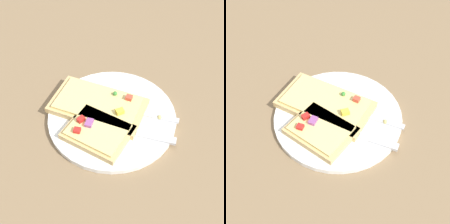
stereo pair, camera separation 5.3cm
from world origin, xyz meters
The scene contains 7 objects.
ground_plane centered at (0.00, 0.00, 0.00)m, with size 4.00×4.00×0.00m, color #7F6647.
plate centered at (0.00, 0.00, 0.01)m, with size 0.28×0.28×0.01m.
fork centered at (0.01, 0.03, 0.01)m, with size 0.22×0.09×0.01m.
knife centered at (0.06, -0.02, 0.01)m, with size 0.21×0.09×0.01m.
pizza_slice_main centered at (-0.04, 0.00, 0.02)m, with size 0.23×0.16×0.03m.
pizza_slice_corner centered at (0.01, -0.06, 0.02)m, with size 0.14×0.11×0.03m.
crumb_scatter centered at (0.02, 0.03, 0.02)m, with size 0.20×0.06×0.01m.
Camera 1 is at (0.25, -0.37, 0.54)m, focal length 50.00 mm.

